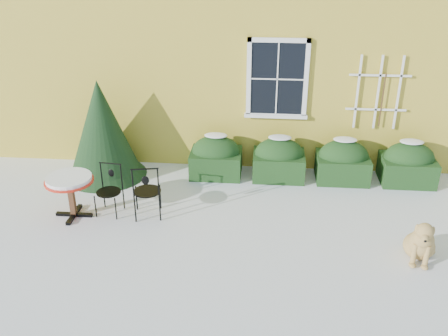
# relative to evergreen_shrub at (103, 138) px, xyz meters

# --- Properties ---
(ground) EXTENTS (80.00, 80.00, 0.00)m
(ground) POSITION_rel_evergreen_shrub_xyz_m (2.60, -2.34, -0.82)
(ground) COLOR white
(ground) RESTS_ON ground
(hedge_row) EXTENTS (4.95, 0.80, 0.91)m
(hedge_row) POSITION_rel_evergreen_shrub_xyz_m (4.25, 0.21, -0.42)
(hedge_row) COLOR black
(hedge_row) RESTS_ON ground
(evergreen_shrub) EXTENTS (1.69, 1.69, 2.04)m
(evergreen_shrub) POSITION_rel_evergreen_shrub_xyz_m (0.00, 0.00, 0.00)
(evergreen_shrub) COLOR black
(evergreen_shrub) RESTS_ON ground
(bistro_table) EXTENTS (0.85, 0.85, 0.79)m
(bistro_table) POSITION_rel_evergreen_shrub_xyz_m (-0.09, -1.69, -0.16)
(bistro_table) COLOR black
(bistro_table) RESTS_ON ground
(patio_chair_near) EXTENTS (0.54, 0.53, 1.04)m
(patio_chair_near) POSITION_rel_evergreen_shrub_xyz_m (1.26, -1.58, -0.30)
(patio_chair_near) COLOR black
(patio_chair_near) RESTS_ON ground
(patio_chair_far) EXTENTS (0.45, 0.44, 0.92)m
(patio_chair_far) POSITION_rel_evergreen_shrub_xyz_m (0.54, -1.49, -0.36)
(patio_chair_far) COLOR black
(patio_chair_far) RESTS_ON ground
(dog) EXTENTS (0.59, 0.82, 0.77)m
(dog) POSITION_rel_evergreen_shrub_xyz_m (5.75, -2.51, -0.51)
(dog) COLOR tan
(dog) RESTS_ON ground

